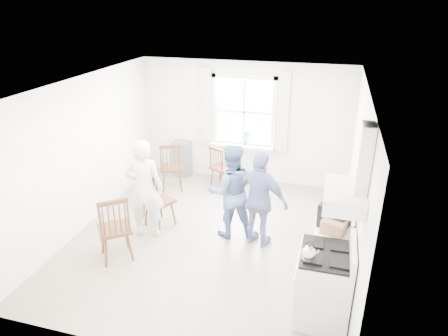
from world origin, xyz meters
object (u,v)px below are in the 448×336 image
at_px(person_left, 144,189).
at_px(person_right, 260,200).
at_px(gas_stove, 323,284).
at_px(windsor_chair_c, 114,223).
at_px(windsor_chair_a, 171,162).
at_px(windsor_chair_b, 153,195).
at_px(person_mid, 231,191).
at_px(stereo_stack, 335,215).
at_px(low_cabinet, 331,255).

distance_m(person_left, person_right, 1.91).
xyz_separation_m(gas_stove, windsor_chair_c, (-3.08, 0.33, 0.20)).
height_order(windsor_chair_a, windsor_chair_b, windsor_chair_b).
bearing_deg(person_mid, person_left, -7.21).
distance_m(stereo_stack, person_left, 3.07).
relative_size(person_left, person_mid, 1.05).
bearing_deg(windsor_chair_c, stereo_stack, 7.65).
height_order(low_cabinet, person_left, person_left).
relative_size(gas_stove, windsor_chair_a, 1.05).
xyz_separation_m(windsor_chair_a, windsor_chair_b, (0.27, -1.44, 0.00)).
height_order(windsor_chair_b, person_left, person_left).
distance_m(windsor_chair_c, person_left, 0.86).
bearing_deg(person_mid, low_cabinet, 130.00).
xyz_separation_m(low_cabinet, person_left, (-3.05, 0.46, 0.42)).
height_order(gas_stove, windsor_chair_c, gas_stove).
bearing_deg(windsor_chair_a, person_left, -82.10).
bearing_deg(low_cabinet, gas_stove, -95.68).
bearing_deg(stereo_stack, windsor_chair_c, -172.35).
bearing_deg(stereo_stack, windsor_chair_a, 147.58).
xyz_separation_m(stereo_stack, person_right, (-1.14, 0.64, -0.25)).
bearing_deg(windsor_chair_a, gas_stove, -41.35).
xyz_separation_m(gas_stove, windsor_chair_b, (-2.94, 1.39, 0.17)).
bearing_deg(person_mid, windsor_chair_c, 16.60).
distance_m(gas_stove, low_cabinet, 0.70).
bearing_deg(person_left, person_right, 173.17).
distance_m(windsor_chair_b, person_right, 1.87).
xyz_separation_m(windsor_chair_a, person_left, (0.23, -1.67, 0.21)).
bearing_deg(windsor_chair_c, person_right, 27.87).
bearing_deg(person_mid, windsor_chair_b, -16.13).
xyz_separation_m(low_cabinet, windsor_chair_b, (-3.01, 0.69, 0.20)).
xyz_separation_m(windsor_chair_c, person_left, (0.10, 0.83, 0.19)).
xyz_separation_m(low_cabinet, person_mid, (-1.67, 0.85, 0.37)).
height_order(low_cabinet, person_right, person_right).
relative_size(windsor_chair_c, person_left, 0.64).
xyz_separation_m(person_mid, person_right, (0.53, -0.17, -0.01)).
relative_size(stereo_stack, windsor_chair_a, 0.44).
distance_m(low_cabinet, windsor_chair_b, 3.09).
relative_size(windsor_chair_a, windsor_chair_b, 1.00).
relative_size(windsor_chair_b, windsor_chair_c, 0.96).
xyz_separation_m(stereo_stack, windsor_chair_a, (-3.27, 2.08, -0.42)).
distance_m(low_cabinet, windsor_chair_c, 3.18).
bearing_deg(person_mid, gas_stove, 112.89).
height_order(windsor_chair_b, windsor_chair_c, windsor_chair_c).
bearing_deg(person_left, stereo_stack, 158.71).
bearing_deg(windsor_chair_b, person_right, -0.09).
distance_m(low_cabinet, person_right, 1.38).
distance_m(windsor_chair_c, person_mid, 1.92).
relative_size(stereo_stack, windsor_chair_b, 0.44).
bearing_deg(stereo_stack, windsor_chair_b, 167.99).
relative_size(windsor_chair_c, person_right, 0.68).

